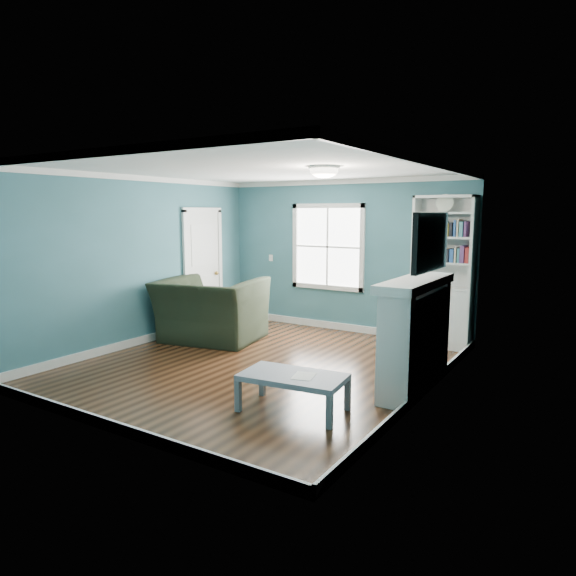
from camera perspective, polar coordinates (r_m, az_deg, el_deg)
The scene contains 13 objects.
floor at distance 7.02m, azimuth -3.14°, elevation -8.56°, with size 5.00×5.00×0.00m, color black.
room_walls at distance 6.73m, azimuth -3.25°, elevation 4.42°, with size 5.00×5.00×5.00m.
trim at distance 6.77m, azimuth -3.23°, elevation 1.50°, with size 4.50×5.00×2.60m.
window at distance 9.01m, azimuth 4.43°, elevation 4.58°, with size 1.40×0.06×1.50m.
bookshelf at distance 8.13m, azimuth 16.75°, elevation 0.10°, with size 0.90×0.35×2.31m.
fireplace at distance 6.12m, azimuth 14.09°, elevation -5.20°, with size 0.44×1.58×1.30m.
tv at distance 5.93m, azimuth 15.58°, elevation 4.97°, with size 0.06×1.10×0.65m, color black.
door at distance 9.26m, azimuth -9.40°, elevation 2.25°, with size 0.12×0.98×2.17m.
ceiling_fixture at distance 6.35m, azimuth 4.02°, elevation 12.91°, with size 0.38×0.38×0.15m.
light_switch at distance 9.65m, azimuth -1.91°, elevation 3.36°, with size 0.08×0.01×0.12m, color white.
recliner at distance 8.28m, azimuth -8.58°, elevation -1.28°, with size 1.53×1.00×1.34m, color black.
coffee_table at distance 5.39m, azimuth 0.56°, elevation -10.09°, with size 1.13×0.71×0.39m.
paper_sheet at distance 5.32m, azimuth 1.76°, elevation -9.74°, with size 0.21×0.26×0.00m, color white.
Camera 1 is at (3.91, -5.47, 2.05)m, focal length 32.00 mm.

